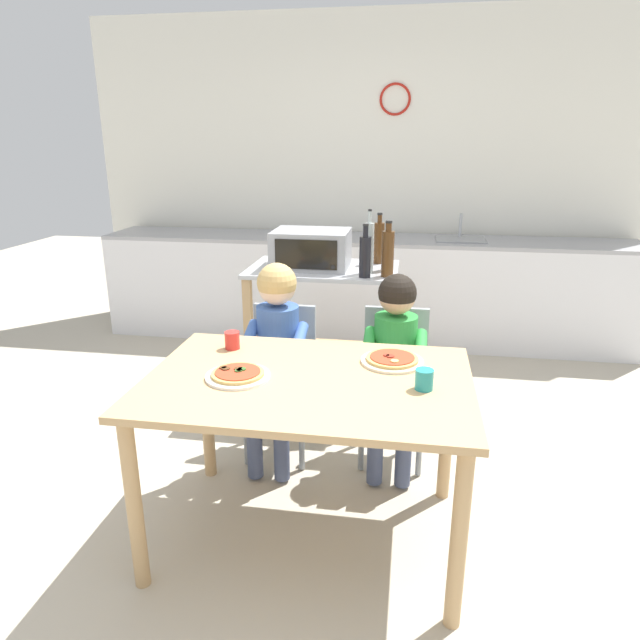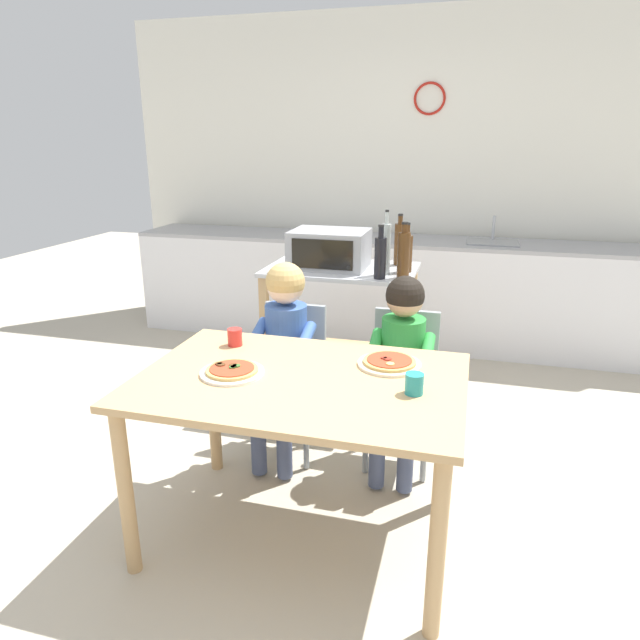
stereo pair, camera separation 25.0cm
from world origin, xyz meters
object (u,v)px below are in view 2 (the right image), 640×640
(bottle_slim_sauce, at_px, (407,253))
(dining_chair_right, at_px, (403,377))
(kitchen_island_cart, at_px, (341,314))
(dining_table, at_px, (301,400))
(bottle_dark_olive_oil, at_px, (380,257))
(bottle_tall_green_wine, at_px, (399,243))
(dining_chair_left, at_px, (291,368))
(pizza_plate_white, at_px, (232,371))
(bottle_brown_beer, at_px, (386,248))
(drinking_cup_red, at_px, (235,337))
(drinking_cup_teal, at_px, (414,384))
(child_in_green_shirt, at_px, (401,352))
(bottle_squat_spirits, at_px, (404,254))
(toaster_oven, at_px, (330,249))
(child_in_blue_striped_shirt, at_px, (283,338))
(pizza_plate_cream, at_px, (389,363))

(bottle_slim_sauce, bearing_deg, dining_chair_right, -82.77)
(kitchen_island_cart, bearing_deg, dining_table, -83.59)
(bottle_dark_olive_oil, bearing_deg, bottle_tall_green_wine, 82.18)
(bottle_dark_olive_oil, height_order, dining_chair_left, bottle_dark_olive_oil)
(pizza_plate_white, bearing_deg, bottle_slim_sauce, 69.33)
(kitchen_island_cart, relative_size, dining_chair_right, 1.15)
(bottle_dark_olive_oil, bearing_deg, bottle_brown_beer, 83.06)
(bottle_dark_olive_oil, relative_size, dining_table, 0.24)
(kitchen_island_cart, xyz_separation_m, bottle_tall_green_wine, (0.33, 0.18, 0.44))
(dining_table, bearing_deg, drinking_cup_red, 146.05)
(drinking_cup_teal, bearing_deg, bottle_dark_olive_oil, 105.79)
(child_in_green_shirt, bearing_deg, dining_table, -117.30)
(bottle_brown_beer, distance_m, bottle_slim_sauce, 0.16)
(dining_table, relative_size, pizza_plate_white, 5.01)
(bottle_squat_spirits, relative_size, dining_chair_right, 0.40)
(dining_table, height_order, drinking_cup_red, drinking_cup_red)
(bottle_tall_green_wine, bearing_deg, toaster_oven, -155.29)
(child_in_green_shirt, distance_m, pizza_plate_white, 0.92)
(bottle_squat_spirits, height_order, drinking_cup_red, bottle_squat_spirits)
(bottle_brown_beer, bearing_deg, drinking_cup_teal, -76.08)
(toaster_oven, xyz_separation_m, dining_chair_left, (-0.05, -0.66, -0.54))
(bottle_squat_spirits, relative_size, bottle_tall_green_wine, 1.00)
(toaster_oven, relative_size, bottle_squat_spirits, 1.44)
(dining_chair_left, relative_size, dining_chair_right, 1.00)
(bottle_tall_green_wine, xyz_separation_m, dining_chair_right, (0.15, -0.80, -0.57))
(dining_table, bearing_deg, child_in_blue_striped_shirt, 115.14)
(drinking_cup_teal, bearing_deg, toaster_oven, 116.22)
(bottle_slim_sauce, bearing_deg, kitchen_island_cart, 178.69)
(toaster_oven, height_order, dining_chair_right, toaster_oven)
(bottle_dark_olive_oil, distance_m, child_in_blue_striped_shirt, 0.77)
(toaster_oven, bearing_deg, drinking_cup_teal, -63.78)
(bottle_dark_olive_oil, xyz_separation_m, pizza_plate_white, (-0.40, -1.20, -0.26))
(bottle_squat_spirits, bearing_deg, child_in_blue_striped_shirt, -131.72)
(bottle_tall_green_wine, distance_m, pizza_plate_white, 1.69)
(bottle_slim_sauce, xyz_separation_m, dining_chair_left, (-0.53, -0.65, -0.55))
(toaster_oven, bearing_deg, bottle_tall_green_wine, 24.71)
(dining_chair_left, distance_m, drinking_cup_teal, 1.10)
(bottle_slim_sauce, bearing_deg, dining_table, -100.42)
(kitchen_island_cart, xyz_separation_m, child_in_green_shirt, (0.48, -0.74, 0.06))
(child_in_blue_striped_shirt, bearing_deg, pizza_plate_white, -90.04)
(bottle_brown_beer, distance_m, child_in_green_shirt, 0.77)
(dining_table, height_order, drinking_cup_teal, drinking_cup_teal)
(bottle_dark_olive_oil, height_order, dining_chair_right, bottle_dark_olive_oil)
(bottle_slim_sauce, bearing_deg, drinking_cup_red, -120.88)
(bottle_brown_beer, distance_m, bottle_tall_green_wine, 0.29)
(dining_chair_left, bearing_deg, bottle_tall_green_wine, 61.43)
(bottle_brown_beer, height_order, drinking_cup_red, bottle_brown_beer)
(bottle_dark_olive_oil, relative_size, bottle_squat_spirits, 0.96)
(toaster_oven, distance_m, bottle_squat_spirits, 0.51)
(pizza_plate_cream, distance_m, drinking_cup_red, 0.73)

